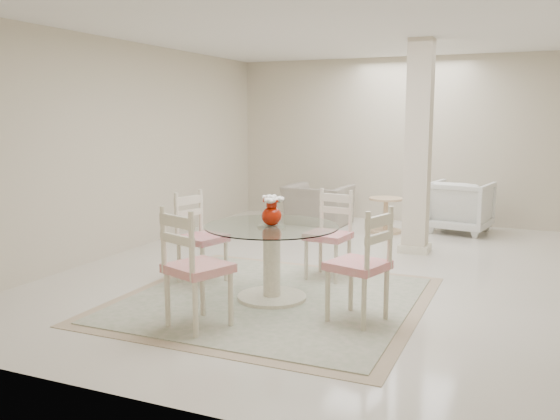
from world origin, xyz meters
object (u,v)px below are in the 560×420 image
at_px(column, 418,148).
at_px(side_table, 386,216).
at_px(dining_chair_east, 365,257).
at_px(recliner_taupe, 318,205).
at_px(armchair_white, 461,206).
at_px(dining_table, 272,262).
at_px(red_vase, 272,210).
at_px(dining_chair_north, 331,228).
at_px(dining_chair_west, 197,230).
at_px(dining_chair_south, 191,259).

relative_size(column, side_table, 5.10).
xyz_separation_m(column, dining_chair_east, (0.10, -2.89, -0.77)).
height_order(recliner_taupe, armchair_white, armchair_white).
bearing_deg(dining_table, recliner_taupe, 103.33).
xyz_separation_m(red_vase, side_table, (0.23, 3.73, -0.63)).
relative_size(column, dining_chair_north, 2.55).
height_order(column, side_table, column).
height_order(dining_table, dining_chair_west, dining_chair_west).
bearing_deg(column, red_vase, -108.54).
xyz_separation_m(dining_chair_south, recliner_taupe, (-0.66, 4.95, -0.28)).
xyz_separation_m(dining_chair_west, recliner_taupe, (0.04, 3.69, -0.24)).
height_order(dining_chair_south, armchair_white, dining_chair_south).
distance_m(dining_chair_east, recliner_taupe, 4.67).
bearing_deg(dining_chair_north, recliner_taupe, 118.75).
distance_m(column, side_table, 1.70).
distance_m(dining_chair_west, side_table, 3.68).
distance_m(red_vase, dining_chair_south, 1.06).
distance_m(column, dining_chair_west, 3.09).
bearing_deg(red_vase, dining_chair_west, 164.34).
bearing_deg(side_table, red_vase, -93.50).
distance_m(dining_chair_south, side_table, 4.76).
relative_size(dining_chair_south, side_table, 2.15).
height_order(dining_chair_north, side_table, dining_chair_north).
distance_m(dining_chair_west, armchair_white, 4.54).
distance_m(dining_chair_north, dining_chair_west, 1.43).
xyz_separation_m(column, red_vase, (-0.88, -2.62, -0.47)).
xyz_separation_m(red_vase, dining_chair_south, (-0.28, -0.98, -0.28)).
relative_size(dining_chair_west, recliner_taupe, 1.08).
height_order(column, dining_table, column).
bearing_deg(dining_chair_south, dining_table, -85.52).
bearing_deg(dining_table, dining_chair_south, -106.04).
relative_size(red_vase, side_table, 0.55).
bearing_deg(armchair_white, column, 86.49).
distance_m(column, dining_chair_north, 1.92).
xyz_separation_m(dining_table, dining_chair_west, (-0.98, 0.28, 0.19)).
bearing_deg(red_vase, dining_table, 161.57).
bearing_deg(dining_chair_south, red_vase, -85.57).
bearing_deg(column, recliner_taupe, 143.40).
bearing_deg(column, dining_chair_west, -128.45).
relative_size(dining_table, red_vase, 4.34).
bearing_deg(armchair_white, recliner_taupe, 16.38).
distance_m(dining_table, recliner_taupe, 4.08).
relative_size(red_vase, dining_chair_east, 0.26).
xyz_separation_m(red_vase, dining_chair_west, (-0.98, 0.28, -0.32)).
distance_m(dining_chair_north, dining_chair_south, 2.04).
relative_size(dining_chair_east, armchair_white, 1.28).
bearing_deg(dining_table, red_vase, -18.43).
bearing_deg(dining_chair_north, dining_chair_east, -53.55).
height_order(red_vase, side_table, red_vase).
bearing_deg(dining_chair_north, red_vase, -98.26).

